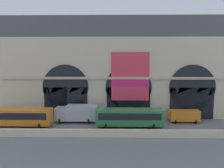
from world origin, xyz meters
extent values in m
plane|color=slate|center=(0.00, 0.00, 0.00)|extent=(200.00, 200.00, 0.00)
cube|color=beige|center=(0.00, -4.81, 0.55)|extent=(90.00, 0.70, 1.10)
cube|color=beige|center=(0.00, 7.81, 7.66)|extent=(49.61, 5.62, 15.32)
cube|color=#4C4C4C|center=(0.00, 8.11, 17.30)|extent=(49.61, 5.02, 3.97)
cube|color=black|center=(-11.81, 4.95, 2.99)|extent=(8.15, 0.20, 5.97)
cylinder|color=black|center=(-11.81, 4.95, 5.97)|extent=(8.58, 0.20, 8.58)
cube|color=black|center=(0.00, 4.95, 2.99)|extent=(8.15, 0.20, 5.97)
cylinder|color=black|center=(0.00, 4.95, 5.97)|extent=(8.58, 0.20, 8.58)
cube|color=black|center=(11.81, 4.95, 2.99)|extent=(8.15, 0.20, 5.97)
cylinder|color=black|center=(11.81, 4.95, 5.97)|extent=(8.58, 0.20, 8.58)
cube|color=#D8334C|center=(0.27, 4.83, 8.04)|extent=(6.98, 0.12, 8.95)
cube|color=#DB1E66|center=(0.27, 4.75, 6.83)|extent=(6.70, 0.04, 1.36)
cube|color=#B6AB91|center=(0.00, 4.85, 7.76)|extent=(49.61, 0.50, 0.44)
cube|color=orange|center=(-18.54, -0.46, 1.80)|extent=(11.00, 2.50, 2.60)
cube|color=black|center=(-18.54, -1.73, 2.15)|extent=(10.12, 0.04, 1.10)
cylinder|color=black|center=(-22.39, 0.67, 0.50)|extent=(0.28, 1.00, 1.00)
cylinder|color=black|center=(-14.69, -1.58, 0.50)|extent=(0.28, 1.00, 1.00)
cylinder|color=black|center=(-14.69, 0.67, 0.50)|extent=(0.28, 1.00, 1.00)
cube|color=#ADB2B7|center=(-12.11, 2.55, 1.57)|extent=(2.00, 2.30, 2.30)
cube|color=#ADB2B7|center=(-8.36, 2.55, 1.77)|extent=(5.50, 2.30, 2.70)
cylinder|color=black|center=(-12.21, 1.52, 0.42)|extent=(0.28, 0.84, 0.84)
cylinder|color=black|center=(-12.21, 3.59, 0.42)|extent=(0.28, 0.84, 0.84)
cylinder|color=black|center=(-7.11, 1.52, 0.42)|extent=(0.28, 0.84, 0.84)
cylinder|color=black|center=(-7.11, 3.59, 0.42)|extent=(0.28, 0.84, 0.84)
cube|color=#2D7A42|center=(-0.14, -0.32, 1.80)|extent=(11.00, 2.50, 2.60)
cube|color=black|center=(-0.14, -1.59, 2.15)|extent=(10.12, 0.04, 1.10)
cylinder|color=black|center=(-3.99, -1.45, 0.50)|extent=(0.28, 1.00, 1.00)
cylinder|color=black|center=(-3.99, 0.80, 0.50)|extent=(0.28, 1.00, 1.00)
cylinder|color=black|center=(3.71, -1.45, 0.50)|extent=(0.28, 1.00, 1.00)
cylinder|color=black|center=(3.71, 0.80, 0.50)|extent=(0.28, 1.00, 1.00)
cube|color=orange|center=(9.84, 2.86, 1.27)|extent=(5.20, 2.00, 1.86)
cylinder|color=black|center=(8.07, 1.96, 0.34)|extent=(0.28, 0.68, 0.68)
cylinder|color=black|center=(8.07, 3.76, 0.34)|extent=(0.28, 0.68, 0.68)
cylinder|color=black|center=(11.61, 1.96, 0.34)|extent=(0.28, 0.68, 0.68)
cylinder|color=black|center=(11.61, 3.76, 0.34)|extent=(0.28, 0.68, 0.68)
camera|label=1|loc=(-2.30, -36.35, 11.56)|focal=35.86mm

